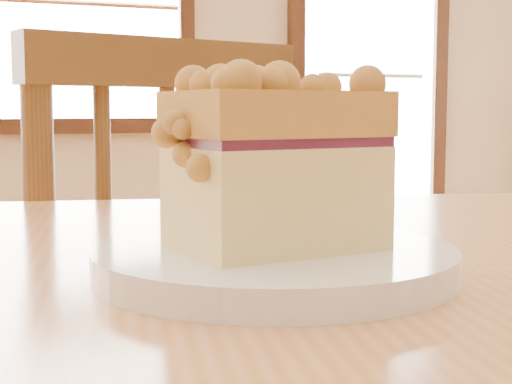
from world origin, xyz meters
TOP-DOWN VIEW (x-y plane):
  - entry_door at (2.30, 3.98)m, footprint 1.08×0.06m
  - cafe_chair_main at (0.10, 0.90)m, footprint 0.53×0.53m
  - plate at (0.05, 0.20)m, footprint 0.22×0.22m
  - cake_slice at (0.05, 0.20)m, footprint 0.13×0.10m

SIDE VIEW (x-z plane):
  - cafe_chair_main at x=0.10m, z-range 0.00..0.95m
  - plate at x=0.05m, z-range 0.75..0.77m
  - cake_slice at x=0.05m, z-range 0.77..0.88m
  - entry_door at x=2.30m, z-range 0.05..2.34m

